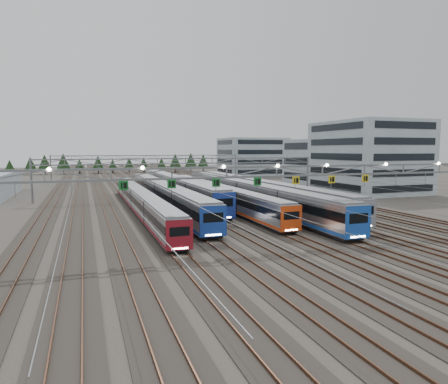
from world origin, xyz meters
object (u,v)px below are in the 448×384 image
object	(u,v)px
train_d	(215,194)
depot_bldg_north	(253,157)
train_b	(163,194)
train_c	(176,187)
train_e	(245,193)
gantry_near	(277,173)
depot_bldg_mid	(318,162)
depot_bldg_south	(368,157)
train_a	(139,200)
gantry_mid	(185,166)
train_f	(259,190)
gantry_far	(150,160)

from	to	relation	value
train_d	depot_bldg_north	distance (m)	80.20
train_b	train_c	xyz separation A→B (m)	(4.50, 10.87, 0.15)
train_e	train_b	bearing A→B (deg)	166.63
gantry_near	depot_bldg_mid	bearing A→B (deg)	54.13
depot_bldg_south	depot_bldg_north	world-z (taller)	depot_bldg_south
depot_bldg_mid	depot_bldg_north	xyz separation A→B (m)	(-3.37, 38.52, 0.67)
train_a	train_d	size ratio (longest dim) A/B	1.02
gantry_near	depot_bldg_south	distance (m)	55.59
train_e	depot_bldg_mid	world-z (taller)	depot_bldg_mid
train_d	gantry_mid	xyz separation A→B (m)	(-2.25, 12.41, 4.43)
depot_bldg_south	depot_bldg_north	distance (m)	61.53
depot_bldg_south	depot_bldg_mid	xyz separation A→B (m)	(1.68, 22.98, -1.73)
gantry_mid	train_d	bearing A→B (deg)	-79.73
train_b	train_c	world-z (taller)	train_c
train_f	gantry_mid	xyz separation A→B (m)	(-11.25, 10.68, 4.21)
train_c	depot_bldg_north	xyz separation A→B (m)	(42.11, 59.17, 4.54)
depot_bldg_mid	depot_bldg_north	distance (m)	38.67
gantry_mid	depot_bldg_north	size ratio (longest dim) A/B	2.56
gantry_mid	gantry_far	bearing A→B (deg)	90.00
gantry_far	depot_bldg_north	world-z (taller)	depot_bldg_north
gantry_near	depot_bldg_south	size ratio (longest dim) A/B	2.56
gantry_mid	depot_bldg_south	bearing A→B (deg)	-4.48
train_b	depot_bldg_north	distance (m)	84.26
gantry_far	depot_bldg_mid	size ratio (longest dim) A/B	3.52
train_c	depot_bldg_south	world-z (taller)	depot_bldg_south
train_a	gantry_mid	xyz separation A→B (m)	(11.25, 15.75, 4.50)
train_b	depot_bldg_mid	xyz separation A→B (m)	(49.98, 31.52, 4.02)
train_f	gantry_near	world-z (taller)	gantry_near
train_a	depot_bldg_north	distance (m)	90.07
gantry_near	train_b	bearing A→B (deg)	103.31
train_f	gantry_mid	size ratio (longest dim) A/B	1.06
train_c	depot_bldg_mid	xyz separation A→B (m)	(45.48, 20.65, 3.87)
gantry_mid	gantry_far	distance (m)	45.00
train_d	train_e	distance (m)	5.20
gantry_near	depot_bldg_south	bearing A→B (deg)	41.55
train_b	train_e	xyz separation A→B (m)	(13.50, -3.21, 0.06)
gantry_far	train_d	bearing A→B (deg)	-87.76
train_e	train_f	size ratio (longest dim) A/B	1.01
gantry_near	train_a	bearing A→B (deg)	114.69
train_c	train_f	bearing A→B (deg)	-35.86
train_d	gantry_far	world-z (taller)	gantry_far
train_d	depot_bldg_mid	bearing A→B (deg)	38.11
train_e	gantry_far	world-z (taller)	gantry_far
depot_bldg_mid	train_a	bearing A→B (deg)	-146.92
gantry_far	depot_bldg_mid	bearing A→B (deg)	-30.31
train_a	depot_bldg_north	size ratio (longest dim) A/B	2.51
train_a	gantry_near	size ratio (longest dim) A/B	0.98
train_c	gantry_near	size ratio (longest dim) A/B	1.03
train_a	train_b	bearing A→B (deg)	41.35
train_d	gantry_far	size ratio (longest dim) A/B	0.96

